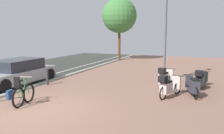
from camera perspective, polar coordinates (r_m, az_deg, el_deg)
ground at (r=7.70m, az=-9.55°, el=-11.68°), size 21.00×40.00×0.13m
bicycle_foreground at (r=9.20m, az=-20.64°, el=-6.02°), size 0.60×1.39×1.11m
scooter_near at (r=10.27m, az=18.75°, el=-4.40°), size 0.75×1.67×0.81m
scooter_mid at (r=9.79m, az=13.28°, el=-4.61°), size 0.83×1.66×0.97m
scooter_far at (r=11.57m, az=12.49°, el=-2.52°), size 0.62×1.81×1.00m
scooter_extra at (r=11.69m, az=20.38°, el=-2.88°), size 0.66×1.79×0.94m
parked_car_near at (r=12.81m, az=-21.81°, el=-1.20°), size 1.92×4.19×1.24m
lamp_post at (r=12.92m, az=12.61°, el=9.70°), size 0.20×0.52×5.25m
street_tree at (r=22.10m, az=1.77°, el=12.11°), size 3.14×3.14×5.62m
bollard_far at (r=12.24m, az=-15.19°, el=-2.23°), size 0.12×0.12×0.81m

